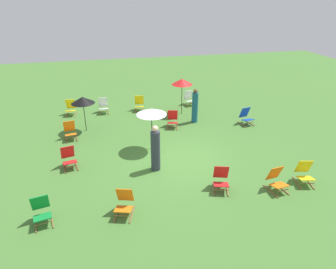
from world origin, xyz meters
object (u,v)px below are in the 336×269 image
at_px(umbrella_1, 83,100).
at_px(umbrella_2, 151,112).
at_px(deckchair_3, 124,203).
at_px(deckchair_6, 103,106).
at_px(deckchair_1, 221,179).
at_px(deckchair_5, 71,108).
at_px(deckchair_11, 41,211).
at_px(deckchair_9, 304,173).
at_px(deckchair_7, 246,117).
at_px(deckchair_0, 277,180).
at_px(person_0, 155,149).
at_px(deckchair_2, 139,104).
at_px(umbrella_0, 182,82).
at_px(deckchair_10, 70,131).
at_px(deckchair_8, 189,99).
at_px(deckchair_4, 173,120).
at_px(deckchair_12, 69,158).
at_px(person_1, 195,107).

relative_size(umbrella_1, umbrella_2, 0.94).
xyz_separation_m(deckchair_3, umbrella_1, (-1.19, 6.28, 1.13)).
bearing_deg(deckchair_6, deckchair_1, -67.21).
bearing_deg(deckchair_5, deckchair_11, -86.20).
distance_m(deckchair_9, umbrella_1, 9.55).
bearing_deg(deckchair_7, umbrella_1, 162.31).
bearing_deg(deckchair_7, deckchair_0, -116.55).
bearing_deg(deckchair_3, person_0, 75.79).
distance_m(deckchair_2, umbrella_0, 2.72).
height_order(umbrella_0, person_0, umbrella_0).
height_order(deckchair_3, deckchair_7, same).
relative_size(deckchair_9, deckchair_10, 1.02).
distance_m(deckchair_9, deckchair_10, 9.55).
height_order(deckchair_8, umbrella_0, umbrella_0).
bearing_deg(deckchair_5, deckchair_4, -23.65).
bearing_deg(deckchair_4, umbrella_0, 74.75).
height_order(deckchair_6, person_0, person_0).
xyz_separation_m(deckchair_8, deckchair_12, (-6.28, -5.54, 0.00)).
xyz_separation_m(deckchair_9, person_0, (-4.74, 1.99, 0.45)).
xyz_separation_m(deckchair_0, deckchair_5, (-6.94, 8.48, 0.00)).
distance_m(deckchair_0, deckchair_9, 1.15).
distance_m(deckchair_2, deckchair_3, 8.51).
xyz_separation_m(deckchair_7, deckchair_9, (-0.38, -5.11, 0.00)).
bearing_deg(person_1, deckchair_3, 58.23).
bearing_deg(umbrella_1, deckchair_0, -45.41).
bearing_deg(umbrella_0, deckchair_0, -80.72).
bearing_deg(umbrella_2, umbrella_0, 57.76).
relative_size(deckchair_0, deckchair_12, 0.98).
bearing_deg(umbrella_1, person_0, -58.14).
height_order(deckchair_4, umbrella_1, umbrella_1).
distance_m(deckchair_8, person_1, 2.57).
height_order(deckchair_1, deckchair_5, same).
relative_size(deckchair_1, umbrella_1, 0.53).
bearing_deg(deckchair_8, deckchair_3, -127.54).
height_order(deckchair_0, deckchair_2, same).
relative_size(deckchair_7, deckchair_12, 0.98).
bearing_deg(deckchair_7, deckchair_11, -160.11).
xyz_separation_m(deckchair_1, umbrella_0, (0.56, 6.86, 1.37)).
height_order(deckchair_2, deckchair_6, same).
bearing_deg(deckchair_3, umbrella_1, 118.20).
xyz_separation_m(deckchair_7, person_1, (-2.38, 0.81, 0.44)).
height_order(deckchair_4, person_0, person_0).
bearing_deg(deckchair_4, deckchair_12, -135.68).
height_order(deckchair_2, deckchair_3, same).
bearing_deg(person_0, deckchair_7, 110.61).
distance_m(deckchair_8, umbrella_1, 6.29).
height_order(deckchair_6, deckchair_9, same).
bearing_deg(deckchair_10, deckchair_6, 52.72).
xyz_separation_m(deckchair_0, umbrella_0, (-1.20, 7.31, 1.37)).
relative_size(deckchair_7, deckchair_9, 0.99).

